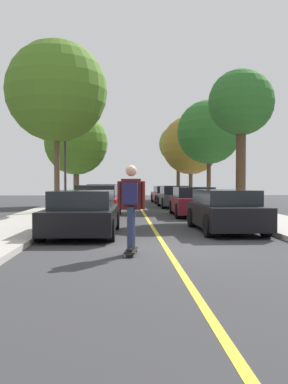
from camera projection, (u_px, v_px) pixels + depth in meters
ground at (166, 248)px, 9.59m from camera, size 80.00×80.00×0.00m
center_line at (154, 229)px, 13.58m from camera, size 0.12×39.20×0.01m
parked_car_left_nearest at (83, 213)px, 11.99m from camera, size 2.06×4.28×1.27m
parked_car_left_near at (97, 201)px, 18.30m from camera, size 2.06×4.32×1.39m
parked_car_left_far at (103, 197)px, 23.72m from camera, size 2.01×4.58×1.41m
parked_car_left_farthest at (107, 194)px, 29.40m from camera, size 1.93×4.23×1.38m
parked_car_right_nearest at (225, 210)px, 12.81m from camera, size 1.84×4.10×1.28m
parked_car_right_near at (193, 202)px, 18.72m from camera, size 1.94×4.15×1.30m
parked_car_right_far at (175, 197)px, 25.33m from camera, size 1.94×4.30×1.31m
parked_car_right_farthest at (166, 195)px, 30.79m from camera, size 2.07×4.15×1.25m
street_tree_left_nearest at (57, 91)px, 19.40m from camera, size 4.70×4.70×7.96m
street_tree_left_near at (76, 143)px, 27.28m from camera, size 4.12×4.12×5.99m
street_tree_right_nearest at (241, 104)px, 18.01m from camera, size 2.83×2.83×6.24m
street_tree_right_near at (209, 132)px, 24.86m from camera, size 3.80×3.80×6.27m
street_tree_right_far at (191, 145)px, 31.61m from camera, size 4.43×4.43×6.42m
street_tree_right_farthest at (178, 144)px, 38.91m from camera, size 3.60×3.60×6.74m
streetlamp at (65, 142)px, 20.75m from camera, size 0.36×0.24×5.94m
skateboard at (131, 250)px, 8.69m from camera, size 0.32×0.86×0.10m
skateboarder at (131, 202)px, 8.63m from camera, size 0.59×0.71×1.75m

